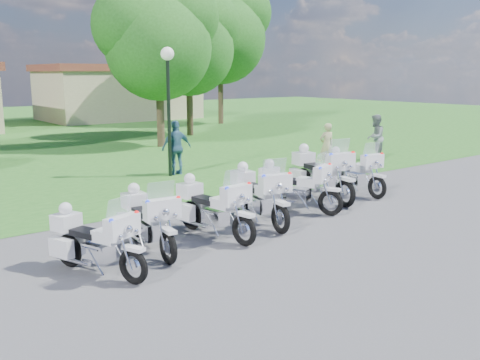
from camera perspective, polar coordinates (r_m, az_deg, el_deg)
ground at (r=11.74m, az=1.60°, el=-5.77°), size 100.00×100.00×0.00m
motorcycle_0 at (r=9.64m, az=-15.34°, el=-6.20°), size 1.18×2.07×1.46m
motorcycle_1 at (r=10.67m, az=-9.81°, el=-4.14°), size 0.86×2.25×1.51m
motorcycle_2 at (r=11.44m, az=-3.03°, el=-2.84°), size 0.94×2.32×1.56m
motorcycle_3 at (r=12.46m, az=1.92°, el=-1.51°), size 1.07×2.41×1.63m
motorcycle_4 at (r=13.61m, az=5.85°, el=-0.60°), size 1.30×2.20×1.56m
motorcycle_5 at (r=15.00m, az=8.57°, el=0.80°), size 1.15×2.63×1.78m
motorcycle_6 at (r=15.97m, az=11.91°, el=0.99°), size 0.87×2.33×1.56m
lamp_post at (r=18.08m, az=-7.69°, el=10.53°), size 0.44×0.44×4.30m
tree_2 at (r=25.83m, az=-8.86°, el=14.90°), size 5.82×4.97×7.76m
tree_3 at (r=30.47m, az=-5.62°, el=14.54°), size 5.90×5.04×7.87m
tree_4 at (r=37.67m, az=-2.24°, el=15.75°), size 7.24×6.18×9.65m
building_east at (r=42.73m, az=-12.82°, el=9.16°), size 11.44×7.28×4.10m
bystander_a at (r=20.21m, az=9.22°, el=3.67°), size 0.67×0.51×1.63m
bystander_b at (r=22.30m, az=14.21°, el=4.43°), size 1.10×1.01×1.82m
bystander_c at (r=18.52m, az=-6.79°, el=3.43°), size 1.12×0.51×1.87m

